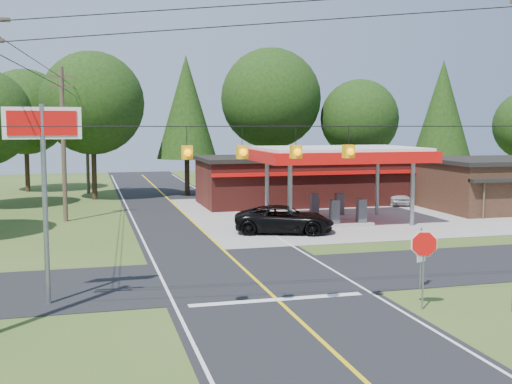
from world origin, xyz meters
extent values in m
plane|color=#32501C|center=(0.00, 0.00, 0.00)|extent=(120.00, 120.00, 0.00)
cube|color=black|center=(0.00, 0.00, 0.01)|extent=(8.00, 120.00, 0.02)
cube|color=black|center=(0.00, 0.00, 0.01)|extent=(70.00, 7.00, 0.02)
cube|color=yellow|center=(0.00, 0.00, 0.03)|extent=(0.15, 110.00, 0.00)
cylinder|color=gray|center=(5.00, 10.50, 2.10)|extent=(0.28, 0.28, 4.20)
cylinder|color=gray|center=(5.00, 15.50, 2.10)|extent=(0.28, 0.28, 4.20)
cylinder|color=gray|center=(13.00, 10.50, 2.10)|extent=(0.28, 0.28, 4.20)
cylinder|color=gray|center=(13.00, 15.50, 2.10)|extent=(0.28, 0.28, 4.20)
cube|color=red|center=(9.00, 13.00, 4.35)|extent=(10.60, 7.40, 0.70)
cube|color=white|center=(9.00, 13.00, 4.75)|extent=(10.00, 7.00, 0.25)
cube|color=#9E9B93|center=(9.00, 11.20, 0.13)|extent=(3.20, 0.90, 0.22)
cube|color=#3F3F44|center=(8.10, 11.20, 0.95)|extent=(0.55, 0.45, 1.50)
cube|color=#3F3F44|center=(9.90, 11.20, 0.95)|extent=(0.55, 0.45, 1.50)
cube|color=#9E9B93|center=(9.00, 14.80, 0.13)|extent=(3.20, 0.90, 0.22)
cube|color=#3F3F44|center=(8.10, 14.80, 0.95)|extent=(0.55, 0.45, 1.50)
cube|color=#3F3F44|center=(9.90, 14.80, 0.95)|extent=(0.55, 0.45, 1.50)
cube|color=maroon|center=(10.00, 23.00, 1.75)|extent=(16.00, 7.00, 3.50)
cube|color=black|center=(10.00, 23.00, 3.65)|extent=(16.40, 7.40, 0.30)
cube|color=red|center=(10.00, 19.40, 2.70)|extent=(16.00, 0.50, 0.25)
cylinder|color=#473828|center=(-8.00, 18.00, 5.00)|extent=(0.30, 0.30, 10.00)
cube|color=#473828|center=(-8.00, 18.00, 9.40)|extent=(1.80, 0.12, 0.12)
cube|color=#473828|center=(-8.00, 18.00, 8.80)|extent=(1.40, 0.12, 0.12)
cylinder|color=#473828|center=(-6.50, 35.00, 4.75)|extent=(0.30, 0.30, 9.50)
cube|color=#FFB10D|center=(-3.55, -5.70, 5.50)|extent=(0.32, 0.32, 0.42)
cube|color=#FFB10D|center=(-1.85, -5.90, 5.50)|extent=(0.32, 0.32, 0.42)
cube|color=#FFB10D|center=(-0.15, -6.10, 5.50)|extent=(0.32, 0.32, 0.42)
cube|color=#FFB10D|center=(1.55, -6.30, 5.50)|extent=(0.32, 0.32, 0.42)
cylinder|color=#332316|center=(-6.00, 30.00, 2.34)|extent=(0.44, 0.44, 4.68)
sphere|color=black|center=(-6.00, 30.00, 8.06)|extent=(8.58, 8.58, 8.58)
cylinder|color=#332316|center=(2.00, 31.00, 2.16)|extent=(0.44, 0.44, 4.32)
cone|color=black|center=(2.00, 31.00, 7.80)|extent=(5.28, 5.28, 9.00)
cylinder|color=#332316|center=(10.00, 32.00, 2.52)|extent=(0.44, 0.44, 5.04)
sphere|color=black|center=(10.00, 32.00, 8.68)|extent=(9.24, 9.24, 9.24)
cylinder|color=#332316|center=(18.00, 30.00, 1.98)|extent=(0.44, 0.44, 3.96)
sphere|color=black|center=(18.00, 30.00, 6.82)|extent=(7.26, 7.26, 7.26)
cylinder|color=#332316|center=(26.00, 29.00, 2.16)|extent=(0.44, 0.44, 4.32)
cone|color=black|center=(26.00, 29.00, 7.80)|extent=(5.28, 5.28, 9.00)
cylinder|color=#332316|center=(-12.00, 38.00, 2.16)|extent=(0.44, 0.44, 4.32)
sphere|color=black|center=(-12.00, 38.00, 7.44)|extent=(7.92, 7.92, 7.92)
imported|color=black|center=(4.50, 10.00, 0.80)|extent=(7.31, 7.31, 1.60)
imported|color=silver|center=(17.00, 20.45, 0.66)|extent=(4.59, 4.59, 1.33)
cylinder|color=gray|center=(-8.00, -2.00, 3.53)|extent=(0.18, 0.18, 7.05)
cube|color=white|center=(-8.00, -2.00, 6.40)|extent=(2.62, 0.12, 1.11)
cube|color=red|center=(-8.00, -2.05, 6.40)|extent=(2.31, 0.10, 0.85)
cylinder|color=gray|center=(4.50, -6.00, 1.30)|extent=(0.07, 0.07, 2.60)
cylinder|color=gray|center=(5.80, -3.50, 1.20)|extent=(0.06, 0.06, 2.41)
cube|color=#0C591E|center=(5.80, -3.54, 1.85)|extent=(0.46, 0.23, 0.49)
cube|color=white|center=(5.80, -3.54, 1.25)|extent=(0.46, 0.23, 0.33)
camera|label=1|loc=(-6.53, -25.35, 6.40)|focal=45.00mm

